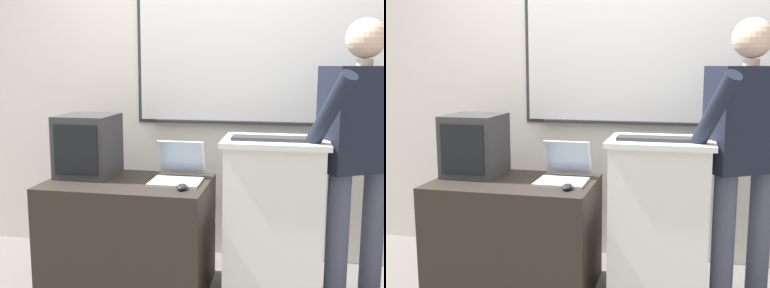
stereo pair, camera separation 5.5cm
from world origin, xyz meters
The scene contains 8 objects.
back_wall centered at (0.02, 1.14, 1.43)m, with size 6.40×0.17×2.85m.
lectern_podium centered at (0.45, 0.41, 0.49)m, with size 0.59×0.45×0.98m.
side_desk centered at (-0.44, 0.42, 0.34)m, with size 1.00×0.62×0.69m.
person_presenter centered at (0.93, 0.52, 0.96)m, with size 0.62×0.72×1.65m.
laptop centered at (-0.14, 0.51, 0.75)m, with size 0.30×0.34×0.24m.
wireless_keyboard centered at (0.43, 0.35, 0.99)m, with size 0.43×0.14×0.02m.
computer_mouse_by_laptop centered at (-0.06, 0.28, 0.71)m, with size 0.06×0.10×0.03m.
crt_monitor centered at (-0.74, 0.53, 0.89)m, with size 0.34×0.38×0.39m.
Camera 1 is at (0.53, -2.32, 1.39)m, focal length 45.00 mm.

